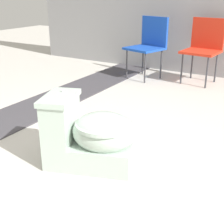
{
  "coord_description": "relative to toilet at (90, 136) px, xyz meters",
  "views": [
    {
      "loc": [
        1.1,
        -1.47,
        1.18
      ],
      "look_at": [
        -0.04,
        0.44,
        0.3
      ],
      "focal_mm": 50.0,
      "sensor_mm": 36.0,
      "label": 1
    }
  ],
  "objects": [
    {
      "name": "ground_plane",
      "position": [
        0.04,
        -0.14,
        -0.22
      ],
      "size": [
        14.0,
        14.0,
        0.0
      ],
      "primitive_type": "plane",
      "color": "beige"
    },
    {
      "name": "folding_chair_middle",
      "position": [
        0.05,
        2.58,
        0.29
      ],
      "size": [
        0.48,
        0.48,
        0.83
      ],
      "rotation": [
        0.0,
        0.0,
        -1.66
      ],
      "color": "red",
      "rests_on": "ground"
    },
    {
      "name": "folding_chair_left",
      "position": [
        -0.67,
        2.42,
        0.29
      ],
      "size": [
        0.54,
        0.54,
        0.83
      ],
      "rotation": [
        0.0,
        0.0,
        -1.85
      ],
      "color": "#1947B2",
      "rests_on": "ground"
    },
    {
      "name": "gravel_strip",
      "position": [
        -1.15,
        0.36,
        -0.21
      ],
      "size": [
        0.56,
        8.0,
        0.01
      ],
      "primitive_type": "cube",
      "color": "#423F44",
      "rests_on": "ground"
    },
    {
      "name": "toilet",
      "position": [
        0.0,
        0.0,
        0.0
      ],
      "size": [
        0.72,
        0.56,
        0.52
      ],
      "rotation": [
        0.0,
        0.0,
        0.34
      ],
      "color": "#B2C6B7",
      "rests_on": "ground"
    }
  ]
}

